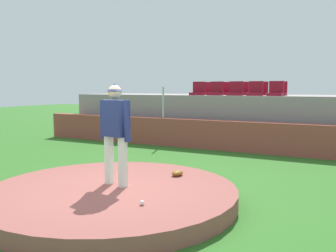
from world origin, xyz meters
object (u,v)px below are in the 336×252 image
object	(u,v)px
pitcher	(115,127)
fielding_glove	(177,173)
stadium_chair_3	(255,91)
stadium_chair_8	(261,91)
stadium_chair_9	(280,91)
stadium_chair_2	(235,91)
baseball	(142,203)
stadium_chair_5	(207,91)
stadium_chair_6	(224,91)
stadium_chair_0	(198,91)
stadium_chair_1	(216,91)
stadium_chair_4	(276,91)
stadium_chair_7	(242,91)

from	to	relation	value
pitcher	fielding_glove	size ratio (longest dim) A/B	6.17
pitcher	stadium_chair_3	size ratio (longest dim) A/B	3.70
stadium_chair_8	stadium_chair_9	xyz separation A→B (m)	(0.68, -0.06, 0.00)
fielding_glove	stadium_chair_2	bearing A→B (deg)	7.32
baseball	fielding_glove	distance (m)	1.93
stadium_chair_3	stadium_chair_5	xyz separation A→B (m)	(-2.11, 0.90, 0.00)
baseball	stadium_chair_6	world-z (taller)	stadium_chair_6
stadium_chair_0	stadium_chair_1	size ratio (longest dim) A/B	1.00
stadium_chair_3	stadium_chair_4	bearing A→B (deg)	179.81
pitcher	stadium_chair_6	world-z (taller)	stadium_chair_6
stadium_chair_4	stadium_chair_7	world-z (taller)	same
stadium_chair_6	fielding_glove	bearing A→B (deg)	101.19
stadium_chair_4	stadium_chair_9	bearing A→B (deg)	-88.09
stadium_chair_4	stadium_chair_8	xyz separation A→B (m)	(-0.71, 0.91, 0.00)
baseball	stadium_chair_2	distance (m)	8.09
stadium_chair_7	stadium_chair_1	bearing A→B (deg)	50.91
fielding_glove	stadium_chair_5	world-z (taller)	stadium_chair_5
stadium_chair_0	stadium_chair_2	xyz separation A→B (m)	(1.43, -0.00, 0.00)
pitcher	stadium_chair_8	bearing A→B (deg)	96.27
stadium_chair_1	stadium_chair_9	distance (m)	2.26
pitcher	stadium_chair_6	xyz separation A→B (m)	(-0.67, 8.02, 0.59)
stadium_chair_9	stadium_chair_0	bearing A→B (deg)	17.55
baseball	stadium_chair_5	xyz separation A→B (m)	(-2.39, 8.80, 1.62)
fielding_glove	stadium_chair_6	world-z (taller)	stadium_chair_6
pitcher	stadium_chair_9	bearing A→B (deg)	91.43
stadium_chair_1	stadium_chair_7	world-z (taller)	same
baseball	stadium_chair_3	distance (m)	8.06
stadium_chair_4	stadium_chair_9	size ratio (longest dim) A/B	1.00
stadium_chair_2	stadium_chair_6	distance (m)	1.16
stadium_chair_7	stadium_chair_8	size ratio (longest dim) A/B	1.00
stadium_chair_1	stadium_chair_5	xyz separation A→B (m)	(-0.68, 0.91, 0.00)
stadium_chair_6	stadium_chair_8	xyz separation A→B (m)	(1.39, 0.02, 0.00)
fielding_glove	stadium_chair_3	distance (m)	6.21
stadium_chair_0	stadium_chair_7	world-z (taller)	same
fielding_glove	stadium_chair_2	world-z (taller)	stadium_chair_2
stadium_chair_5	stadium_chair_9	xyz separation A→B (m)	(2.77, -0.05, 0.00)
stadium_chair_7	stadium_chair_8	world-z (taller)	same
stadium_chair_8	pitcher	bearing A→B (deg)	84.88
stadium_chair_3	stadium_chair_6	bearing A→B (deg)	-32.05
stadium_chair_2	stadium_chair_9	xyz separation A→B (m)	(1.35, 0.88, 0.00)
baseball	stadium_chair_1	bearing A→B (deg)	102.26
stadium_chair_2	stadium_chair_3	bearing A→B (deg)	-177.53
baseball	stadium_chair_0	world-z (taller)	stadium_chair_0
stadium_chair_1	stadium_chair_3	xyz separation A→B (m)	(1.43, 0.00, 0.00)
stadium_chair_7	stadium_chair_8	xyz separation A→B (m)	(0.70, 0.04, 0.00)
stadium_chair_0	stadium_chair_6	xyz separation A→B (m)	(0.71, 0.91, 0.00)
stadium_chair_0	stadium_chair_9	xyz separation A→B (m)	(2.78, 0.88, 0.00)
pitcher	stadium_chair_3	xyz separation A→B (m)	(0.74, 7.13, 0.59)
stadium_chair_1	stadium_chair_8	distance (m)	1.68
fielding_glove	stadium_chair_6	xyz separation A→B (m)	(-1.36, 6.88, 1.61)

